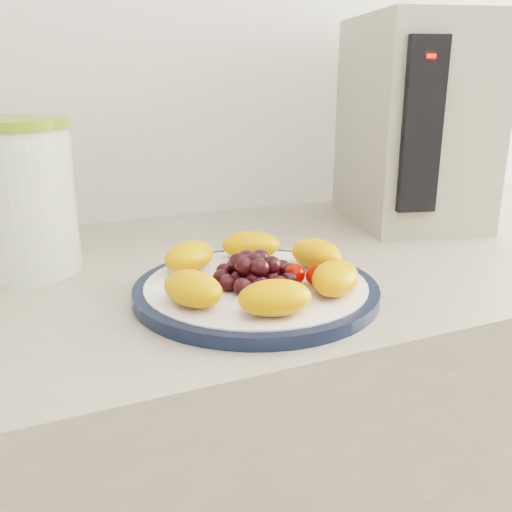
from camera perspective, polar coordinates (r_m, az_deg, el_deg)
name	(u,v)px	position (r m, az deg, el deg)	size (l,w,h in m)	color
counter	(284,508)	(1.06, 2.85, -23.83)	(3.50, 0.60, 0.90)	#A99E8B
plate_rim	(256,290)	(0.67, 0.00, -3.46)	(0.29, 0.29, 0.01)	#111B34
plate_face	(256,290)	(0.67, 0.00, -3.38)	(0.26, 0.26, 0.02)	white
canister	(13,202)	(0.80, -23.10, 5.02)	(0.16, 0.16, 0.19)	#3F611B
canister_lid	(3,123)	(0.79, -23.98, 12.06)	(0.16, 0.16, 0.01)	olive
appliance_body	(413,122)	(1.05, 15.47, 12.79)	(0.20, 0.27, 0.34)	#A9A493
appliance_panel	(422,127)	(0.90, 16.24, 12.32)	(0.06, 0.02, 0.25)	black
appliance_led	(431,56)	(0.88, 17.11, 18.57)	(0.01, 0.01, 0.01)	#FF0C05
fruit_plate	(263,269)	(0.66, 0.68, -1.32)	(0.25, 0.25, 0.04)	orange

